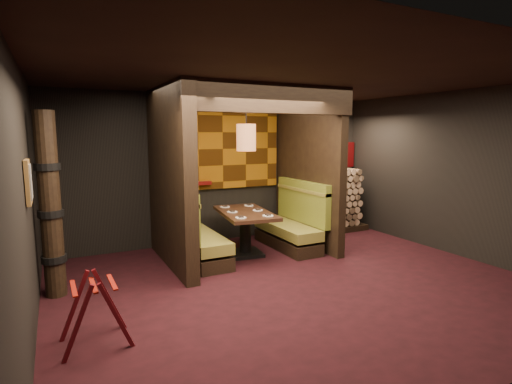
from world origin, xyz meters
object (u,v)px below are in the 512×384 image
Objects in this scene: booth_bench_left at (195,238)px; totem_column at (50,207)px; firewood_stack at (328,200)px; dining_table at (245,225)px; pendant_lamp at (246,137)px; booth_bench_right at (292,226)px; luggage_rack at (95,308)px.

totem_column is (-2.09, -0.55, 0.79)m from booth_bench_left.
firewood_stack is at bearing 13.19° from totem_column.
booth_bench_left is 0.91m from dining_table.
pendant_lamp is 0.43× the size of totem_column.
pendant_lamp is (-1.00, -0.12, 1.65)m from booth_bench_right.
booth_bench_right is at bearing 0.00° from booth_bench_left.
firewood_stack is (5.33, 1.25, -0.51)m from totem_column.
dining_table is (-1.00, -0.07, 0.14)m from booth_bench_right.
firewood_stack reaches higher than booth_bench_right.
luggage_rack is 1.78m from totem_column.
pendant_lamp is at bearing -90.00° from dining_table.
dining_table is 0.91× the size of firewood_stack.
luggage_rack is (-2.63, -2.03, -0.17)m from dining_table.
totem_column is (-3.98, -0.55, 0.79)m from booth_bench_right.
pendant_lamp is at bearing -172.91° from booth_bench_right.
booth_bench_right is at bearing 7.86° from totem_column.
booth_bench_left is 0.67× the size of totem_column.
booth_bench_right is 4.20m from luggage_rack.
dining_table is 0.66× the size of totem_column.
totem_column reaches higher than firewood_stack.
firewood_stack is (4.99, 2.80, 0.30)m from luggage_rack.
pendant_lamp is 2.85m from firewood_stack.
pendant_lamp is (0.89, -0.12, 1.65)m from booth_bench_left.
dining_table is at bearing 90.00° from pendant_lamp.
firewood_stack reaches higher than dining_table.
booth_bench_left is 1.56× the size of pendant_lamp.
booth_bench_right is at bearing 4.26° from dining_table.
luggage_rack is (-3.63, -2.10, -0.02)m from booth_bench_right.
booth_bench_right is 1.56× the size of pendant_lamp.
firewood_stack is at bearing 12.17° from booth_bench_left.
dining_table is 1.51m from pendant_lamp.
dining_table is 1.53× the size of pendant_lamp.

